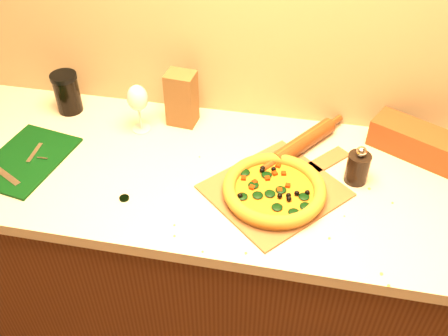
% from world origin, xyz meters
% --- Properties ---
extents(cabinet, '(2.80, 0.65, 0.86)m').
position_xyz_m(cabinet, '(0.00, 1.43, 0.43)').
color(cabinet, '#49210F').
rests_on(cabinet, ground).
extents(countertop, '(2.84, 0.68, 0.04)m').
position_xyz_m(countertop, '(0.00, 1.43, 0.88)').
color(countertop, '#C1AE97').
rests_on(countertop, cabinet).
extents(pizza_peel, '(0.48, 0.49, 0.01)m').
position_xyz_m(pizza_peel, '(0.09, 1.38, 0.90)').
color(pizza_peel, brown).
rests_on(pizza_peel, countertop).
extents(pizza, '(0.30, 0.30, 0.04)m').
position_xyz_m(pizza, '(0.08, 1.35, 0.93)').
color(pizza, '#C17530').
rests_on(pizza, pizza_peel).
extents(cutting_board, '(0.27, 0.34, 0.02)m').
position_xyz_m(cutting_board, '(-0.72, 1.35, 0.90)').
color(cutting_board, black).
rests_on(cutting_board, countertop).
extents(bottle_cap, '(0.03, 0.03, 0.01)m').
position_xyz_m(bottle_cap, '(-0.35, 1.25, 0.90)').
color(bottle_cap, black).
rests_on(bottle_cap, countertop).
extents(pepper_grinder, '(0.07, 0.07, 0.13)m').
position_xyz_m(pepper_grinder, '(0.31, 1.46, 0.95)').
color(pepper_grinder, black).
rests_on(pepper_grinder, countertop).
extents(rolling_pin, '(0.24, 0.33, 0.05)m').
position_xyz_m(rolling_pin, '(0.14, 1.59, 0.93)').
color(rolling_pin, '#50210D').
rests_on(rolling_pin, countertop).
extents(bread_bag, '(0.35, 0.25, 0.09)m').
position_xyz_m(bread_bag, '(0.52, 1.62, 0.95)').
color(bread_bag, maroon).
rests_on(bread_bag, countertop).
extents(wine_glass, '(0.07, 0.07, 0.17)m').
position_xyz_m(wine_glass, '(-0.41, 1.58, 1.02)').
color(wine_glass, silver).
rests_on(wine_glass, countertop).
extents(paper_bag, '(0.10, 0.09, 0.19)m').
position_xyz_m(paper_bag, '(-0.28, 1.66, 1.00)').
color(paper_bag, brown).
rests_on(paper_bag, countertop).
extents(dark_jar, '(0.09, 0.09, 0.15)m').
position_xyz_m(dark_jar, '(-0.69, 1.65, 0.97)').
color(dark_jar, black).
rests_on(dark_jar, countertop).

